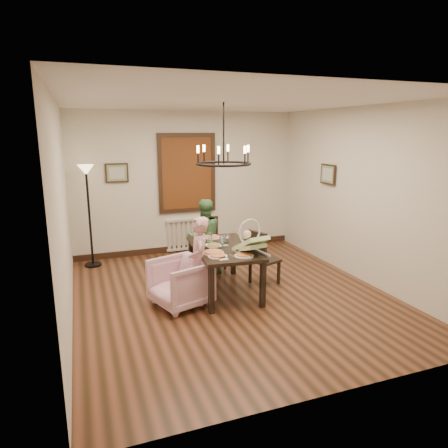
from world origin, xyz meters
TOP-DOWN VIEW (x-y plane):
  - room_shell at (0.00, 0.37)m, footprint 4.51×5.00m
  - dining_table at (-0.06, 0.18)m, footprint 0.97×1.58m
  - chair_far at (0.12, 1.27)m, footprint 0.46×0.46m
  - chair_right at (0.67, 0.27)m, footprint 0.51×0.51m
  - armchair at (-0.81, -0.08)m, footprint 0.93×0.92m
  - elderly_woman at (-0.53, -0.10)m, footprint 0.33×0.43m
  - seated_man at (-0.10, 1.04)m, footprint 0.57×0.46m
  - baby_bouncer at (0.17, -0.29)m, footprint 0.47×0.59m
  - salad_bowl at (-0.24, 0.14)m, footprint 0.27×0.27m
  - pizza_platter at (-0.32, -0.11)m, footprint 0.29×0.29m
  - drinking_glass at (-0.06, 0.26)m, footprint 0.07×0.07m
  - window_blinds at (0.00, 2.46)m, footprint 1.00×0.03m
  - radiator at (0.00, 2.48)m, footprint 0.92×0.12m
  - picture_back at (-1.35, 2.47)m, footprint 0.42×0.03m
  - picture_right at (2.21, 0.90)m, footprint 0.03×0.42m
  - floor_lamp at (-1.90, 2.15)m, footprint 0.30×0.30m
  - chandelier at (-0.06, 0.18)m, footprint 0.80×0.80m

SIDE VIEW (x-z plane):
  - armchair at x=-0.81m, z-range 0.00..0.67m
  - radiator at x=0.00m, z-range 0.04..0.66m
  - chair_right at x=0.67m, z-range 0.00..0.90m
  - chair_far at x=0.12m, z-range 0.00..0.91m
  - elderly_woman at x=-0.53m, z-range 0.00..1.04m
  - seated_man at x=-0.10m, z-range 0.00..1.08m
  - dining_table at x=-0.06m, z-range 0.27..0.98m
  - pizza_platter at x=-0.32m, z-range 0.71..0.75m
  - salad_bowl at x=-0.24m, z-range 0.71..0.78m
  - drinking_glass at x=-0.06m, z-range 0.71..0.86m
  - baby_bouncer at x=0.17m, z-range 0.71..1.06m
  - floor_lamp at x=-1.90m, z-range 0.00..1.80m
  - room_shell at x=0.00m, z-range -0.01..2.80m
  - window_blinds at x=0.00m, z-range 0.90..2.30m
  - picture_back at x=-1.35m, z-range 1.47..1.83m
  - picture_right at x=2.21m, z-range 1.47..1.83m
  - chandelier at x=-0.06m, z-range 1.93..1.97m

